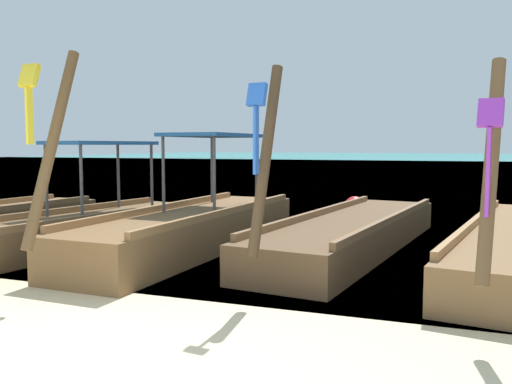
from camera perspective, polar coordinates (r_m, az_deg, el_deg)
name	(u,v)px	position (r m, az deg, el deg)	size (l,w,h in m)	color
sea_water	(431,160)	(65.23, 17.98, 3.21)	(120.00, 120.00, 0.00)	teal
longtail_boat_red_ribbon	(71,229)	(9.26, -18.91, -3.71)	(2.15, 5.89, 2.78)	brown
longtail_boat_yellow_ribbon	(193,227)	(8.79, -6.65, -3.69)	(1.57, 6.34, 2.73)	brown
longtail_boat_blue_ribbon	(353,233)	(8.87, 10.24, -4.26)	(2.13, 6.60, 2.56)	brown
mooring_buoy_far	(355,207)	(12.70, 10.39, -1.57)	(0.50, 0.50, 0.50)	red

